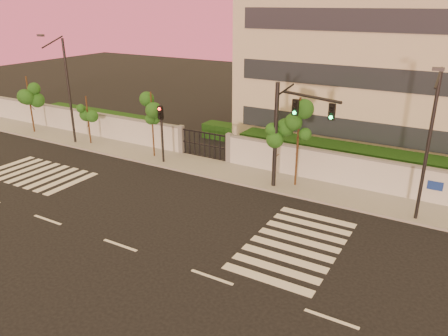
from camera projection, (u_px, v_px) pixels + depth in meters
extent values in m
plane|color=black|center=(120.00, 245.00, 20.23)|extent=(120.00, 120.00, 0.00)
cube|color=gray|center=(231.00, 172.00, 28.68)|extent=(60.00, 3.00, 0.15)
cube|color=silver|center=(63.00, 120.00, 37.77)|extent=(25.00, 0.30, 2.00)
cube|color=slate|center=(62.00, 108.00, 37.39)|extent=(25.00, 0.36, 0.12)
cube|color=slate|center=(181.00, 140.00, 31.87)|extent=(0.35, 0.35, 2.20)
cube|color=slate|center=(229.00, 149.00, 30.00)|extent=(0.35, 0.35, 2.20)
cube|color=black|center=(387.00, 166.00, 27.40)|extent=(20.00, 2.00, 1.80)
cube|color=black|center=(98.00, 119.00, 39.20)|extent=(12.00, 1.80, 1.40)
cube|color=black|center=(238.00, 134.00, 35.15)|extent=(6.00, 1.50, 1.20)
cube|color=beige|center=(417.00, 69.00, 31.63)|extent=(24.00, 12.00, 12.00)
cube|color=#262D38|center=(395.00, 136.00, 28.02)|extent=(22.00, 0.08, 1.40)
cube|color=#262D38|center=(403.00, 81.00, 26.77)|extent=(22.00, 0.08, 1.40)
cube|color=#262D38|center=(412.00, 21.00, 25.51)|extent=(22.00, 0.08, 1.40)
cube|color=silver|center=(8.00, 166.00, 30.03)|extent=(0.50, 4.00, 0.02)
cube|color=silver|center=(16.00, 168.00, 29.60)|extent=(0.50, 4.00, 0.02)
cube|color=silver|center=(25.00, 170.00, 29.18)|extent=(0.50, 4.00, 0.02)
cube|color=silver|center=(34.00, 173.00, 28.76)|extent=(0.50, 4.00, 0.02)
cube|color=silver|center=(43.00, 175.00, 28.34)|extent=(0.50, 4.00, 0.02)
cube|color=silver|center=(52.00, 178.00, 27.92)|extent=(0.50, 4.00, 0.02)
cube|color=silver|center=(62.00, 181.00, 27.49)|extent=(0.50, 4.00, 0.02)
cube|color=silver|center=(72.00, 183.00, 27.07)|extent=(0.50, 4.00, 0.02)
cube|color=silver|center=(267.00, 279.00, 17.75)|extent=(4.00, 0.50, 0.02)
cube|color=silver|center=(276.00, 268.00, 18.48)|extent=(4.00, 0.50, 0.02)
cube|color=silver|center=(284.00, 258.00, 19.21)|extent=(4.00, 0.50, 0.02)
cube|color=silver|center=(292.00, 249.00, 19.93)|extent=(4.00, 0.50, 0.02)
cube|color=silver|center=(299.00, 240.00, 20.66)|extent=(4.00, 0.50, 0.02)
cube|color=silver|center=(305.00, 232.00, 21.39)|extent=(4.00, 0.50, 0.02)
cube|color=silver|center=(312.00, 224.00, 22.11)|extent=(4.00, 0.50, 0.02)
cube|color=silver|center=(317.00, 217.00, 22.84)|extent=(4.00, 0.50, 0.02)
cube|color=silver|center=(48.00, 220.00, 22.58)|extent=(2.00, 0.15, 0.01)
cube|color=silver|center=(120.00, 245.00, 20.23)|extent=(2.00, 0.15, 0.01)
cube|color=silver|center=(212.00, 277.00, 17.88)|extent=(2.00, 0.15, 0.01)
cube|color=silver|center=(331.00, 319.00, 15.54)|extent=(2.00, 0.15, 0.01)
cylinder|color=#382314|center=(30.00, 105.00, 36.55)|extent=(0.13, 0.13, 4.84)
sphere|color=#174E16|center=(28.00, 88.00, 36.03)|extent=(1.18, 1.18, 1.18)
sphere|color=#174E16|center=(34.00, 97.00, 36.29)|extent=(0.90, 0.90, 0.90)
sphere|color=#174E16|center=(24.00, 94.00, 36.23)|extent=(0.86, 0.86, 0.86)
cylinder|color=#382314|center=(88.00, 121.00, 33.73)|extent=(0.11, 0.11, 3.87)
sphere|color=#174E16|center=(87.00, 106.00, 33.31)|extent=(1.03, 1.03, 1.03)
sphere|color=#174E16|center=(92.00, 114.00, 33.52)|extent=(0.79, 0.79, 0.79)
sphere|color=#174E16|center=(83.00, 111.00, 33.47)|extent=(0.75, 0.75, 0.75)
cylinder|color=#382314|center=(153.00, 126.00, 30.68)|extent=(0.11, 0.11, 4.80)
sphere|color=#174E16|center=(151.00, 106.00, 30.17)|extent=(1.03, 1.03, 1.03)
sphere|color=#174E16|center=(157.00, 116.00, 30.42)|extent=(0.79, 0.79, 0.79)
sphere|color=#174E16|center=(147.00, 112.00, 30.36)|extent=(0.75, 0.75, 0.75)
cylinder|color=#382314|center=(276.00, 155.00, 26.19)|extent=(0.11, 0.11, 3.91)
sphere|color=#174E16|center=(276.00, 136.00, 25.77)|extent=(1.02, 1.02, 1.02)
sphere|color=#174E16|center=(282.00, 146.00, 25.98)|extent=(0.78, 0.78, 0.78)
sphere|color=#174E16|center=(271.00, 143.00, 25.93)|extent=(0.74, 0.74, 0.74)
cylinder|color=#382314|center=(298.00, 144.00, 25.61)|extent=(0.12, 0.12, 5.51)
sphere|color=#174E16|center=(299.00, 116.00, 25.02)|extent=(1.10, 1.10, 1.10)
sphere|color=#174E16|center=(305.00, 130.00, 25.31)|extent=(0.84, 0.84, 0.84)
sphere|color=#174E16|center=(293.00, 126.00, 25.24)|extent=(0.80, 0.80, 0.80)
cylinder|color=black|center=(275.00, 137.00, 25.36)|extent=(0.25, 0.25, 6.39)
cylinder|color=black|center=(311.00, 97.00, 23.52)|extent=(3.75, 1.44, 0.16)
cube|color=black|center=(295.00, 107.00, 24.11)|extent=(0.36, 0.19, 0.93)
sphere|color=#0CF259|center=(294.00, 113.00, 24.12)|extent=(0.21, 0.21, 0.21)
cube|color=black|center=(332.00, 112.00, 23.14)|extent=(0.36, 0.19, 0.93)
sphere|color=#0CF259|center=(331.00, 118.00, 23.16)|extent=(0.21, 0.21, 0.21)
cylinder|color=black|center=(162.00, 135.00, 29.67)|extent=(0.15, 0.15, 4.19)
cube|color=black|center=(161.00, 113.00, 29.08)|extent=(0.33, 0.17, 0.84)
sphere|color=red|center=(159.00, 109.00, 28.90)|extent=(0.19, 0.19, 0.19)
cylinder|color=black|center=(69.00, 93.00, 33.23)|extent=(0.18, 0.18, 8.07)
cylinder|color=black|center=(52.00, 42.00, 31.12)|extent=(0.10, 1.93, 0.79)
cube|color=#3F3F44|center=(41.00, 35.00, 30.21)|extent=(0.50, 0.25, 0.15)
cylinder|color=black|center=(427.00, 150.00, 21.15)|extent=(0.17, 0.17, 7.64)
cylinder|color=black|center=(439.00, 78.00, 19.16)|extent=(0.10, 1.83, 0.74)
cube|color=#3F3F44|center=(438.00, 69.00, 18.29)|extent=(0.48, 0.24, 0.14)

